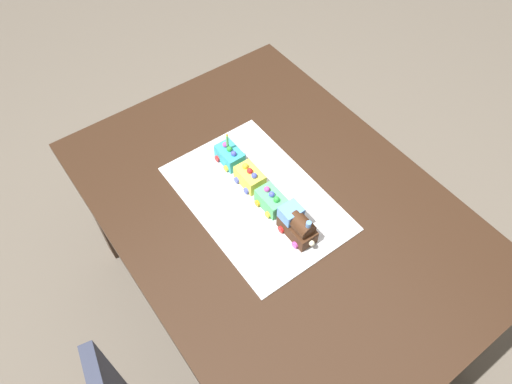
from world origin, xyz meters
name	(u,v)px	position (x,y,z in m)	size (l,w,h in m)	color
ground_plane	(271,299)	(0.00, 0.00, 0.00)	(8.00, 8.00, 0.00)	#6B6054
dining_table	(276,223)	(0.00, 0.00, 0.63)	(1.40, 1.00, 0.74)	#382316
cake_board	(256,198)	(0.06, 0.04, 0.74)	(0.60, 0.40, 0.00)	silver
cake_locomotive	(297,225)	(-0.12, 0.02, 0.79)	(0.14, 0.08, 0.12)	#472816
cake_car_flatbed_mint_green	(271,200)	(0.01, 0.02, 0.77)	(0.10, 0.08, 0.07)	#59CC7A
cake_car_gondola_lemon	(250,177)	(0.13, 0.02, 0.77)	(0.10, 0.08, 0.07)	#F4E04C
cake_car_tanker_turquoise	(230,155)	(0.24, 0.02, 0.77)	(0.10, 0.08, 0.07)	#38B7C6
birthday_candle	(227,139)	(0.25, 0.02, 0.85)	(0.01, 0.01, 0.06)	#66D872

